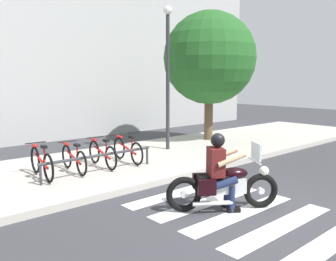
# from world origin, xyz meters

# --- Properties ---
(ground_plane) EXTENTS (48.00, 48.00, 0.00)m
(ground_plane) POSITION_xyz_m (0.00, 0.00, 0.00)
(ground_plane) COLOR #38383D
(sidewalk) EXTENTS (24.00, 4.40, 0.15)m
(sidewalk) POSITION_xyz_m (0.00, 4.47, 0.07)
(sidewalk) COLOR #B7B2A8
(sidewalk) RESTS_ON ground
(crosswalk_stripe_0) EXTENTS (2.80, 0.40, 0.01)m
(crosswalk_stripe_0) POSITION_xyz_m (-0.28, -1.60, 0.00)
(crosswalk_stripe_0) COLOR white
(crosswalk_stripe_0) RESTS_ON ground
(crosswalk_stripe_1) EXTENTS (2.80, 0.40, 0.01)m
(crosswalk_stripe_1) POSITION_xyz_m (-0.28, -0.80, 0.00)
(crosswalk_stripe_1) COLOR white
(crosswalk_stripe_1) RESTS_ON ground
(crosswalk_stripe_2) EXTENTS (2.80, 0.40, 0.01)m
(crosswalk_stripe_2) POSITION_xyz_m (-0.28, 0.00, 0.00)
(crosswalk_stripe_2) COLOR white
(crosswalk_stripe_2) RESTS_ON ground
(crosswalk_stripe_3) EXTENTS (2.80, 0.40, 0.01)m
(crosswalk_stripe_3) POSITION_xyz_m (-0.28, 0.80, 0.00)
(crosswalk_stripe_3) COLOR white
(crosswalk_stripe_3) RESTS_ON ground
(crosswalk_stripe_4) EXTENTS (2.80, 0.40, 0.01)m
(crosswalk_stripe_4) POSITION_xyz_m (-0.28, 1.60, 0.00)
(crosswalk_stripe_4) COLOR white
(crosswalk_stripe_4) RESTS_ON ground
(motorcycle) EXTENTS (1.86, 1.27, 1.26)m
(motorcycle) POSITION_xyz_m (-0.38, 0.33, 0.47)
(motorcycle) COLOR black
(motorcycle) RESTS_ON ground
(rider) EXTENTS (0.77, 0.73, 1.45)m
(rider) POSITION_xyz_m (-0.44, 0.38, 0.84)
(rider) COLOR #591919
(rider) RESTS_ON ground
(bicycle_0) EXTENTS (0.48, 1.64, 0.79)m
(bicycle_0) POSITION_xyz_m (-2.25, 4.19, 0.51)
(bicycle_0) COLOR black
(bicycle_0) RESTS_ON sidewalk
(bicycle_1) EXTENTS (0.48, 1.56, 0.73)m
(bicycle_1) POSITION_xyz_m (-1.45, 4.19, 0.49)
(bicycle_1) COLOR black
(bicycle_1) RESTS_ON sidewalk
(bicycle_2) EXTENTS (0.48, 1.59, 0.75)m
(bicycle_2) POSITION_xyz_m (-0.64, 4.19, 0.50)
(bicycle_2) COLOR black
(bicycle_2) RESTS_ON sidewalk
(bicycle_3) EXTENTS (0.48, 1.59, 0.75)m
(bicycle_3) POSITION_xyz_m (0.16, 4.19, 0.50)
(bicycle_3) COLOR black
(bicycle_3) RESTS_ON sidewalk
(bike_rack) EXTENTS (3.02, 0.07, 0.49)m
(bike_rack) POSITION_xyz_m (-1.05, 3.64, 0.56)
(bike_rack) COLOR #333338
(bike_rack) RESTS_ON sidewalk
(street_lamp) EXTENTS (0.28, 0.28, 4.70)m
(street_lamp) POSITION_xyz_m (2.24, 4.87, 2.82)
(street_lamp) COLOR #2D2D33
(street_lamp) RESTS_ON ground
(tree_near_rack) EXTENTS (3.43, 3.43, 4.93)m
(tree_near_rack) POSITION_xyz_m (4.67, 5.27, 3.20)
(tree_near_rack) COLOR brown
(tree_near_rack) RESTS_ON ground
(building_backdrop) EXTENTS (24.00, 1.20, 7.31)m
(building_backdrop) POSITION_xyz_m (0.00, 10.17, 3.66)
(building_backdrop) COLOR #A8A8A8
(building_backdrop) RESTS_ON ground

